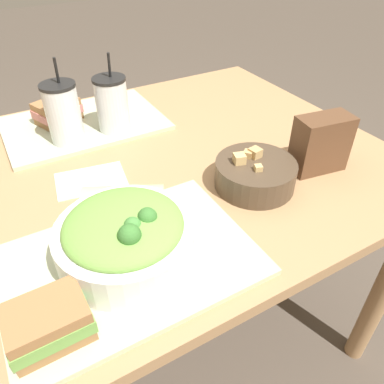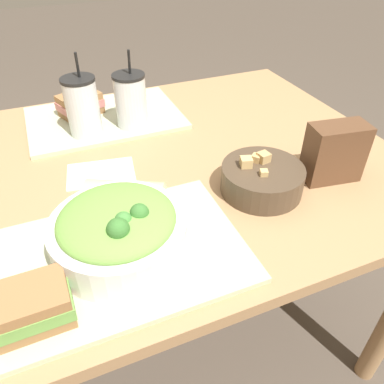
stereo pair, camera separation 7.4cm
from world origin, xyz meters
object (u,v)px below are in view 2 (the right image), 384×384
object	(u,v)px
salad_bowl	(118,230)
drink_cup_red	(131,102)
sandwich_far	(80,104)
soup_bowl	(262,178)
drink_cup_dark	(83,108)
sandwich_near	(32,306)
baguette_near	(126,197)
napkin_folded	(101,174)
chip_bag	(335,153)

from	to	relation	value
salad_bowl	drink_cup_red	world-z (taller)	drink_cup_red
sandwich_far	soup_bowl	bearing A→B (deg)	-80.35
drink_cup_dark	sandwich_near	bearing A→B (deg)	-107.51
drink_cup_red	drink_cup_dark	bearing A→B (deg)	180.00
sandwich_near	baguette_near	bearing A→B (deg)	44.01
baguette_near	drink_cup_dark	distance (m)	0.37
napkin_folded	sandwich_near	bearing A→B (deg)	-115.32
drink_cup_red	baguette_near	bearing A→B (deg)	-107.12
baguette_near	drink_cup_dark	size ratio (longest dim) A/B	0.78
drink_cup_red	chip_bag	size ratio (longest dim) A/B	1.53
baguette_near	drink_cup_dark	world-z (taller)	drink_cup_dark
salad_bowl	drink_cup_red	xyz separation A→B (m)	(0.15, 0.47, 0.02)
drink_cup_dark	chip_bag	bearing A→B (deg)	-40.16
baguette_near	drink_cup_red	world-z (taller)	drink_cup_red
drink_cup_dark	napkin_folded	bearing A→B (deg)	-91.28
sandwich_near	chip_bag	distance (m)	0.69
salad_bowl	sandwich_far	xyz separation A→B (m)	(0.03, 0.60, -0.02)
sandwich_far	chip_bag	xyz separation A→B (m)	(0.49, -0.55, 0.02)
chip_bag	sandwich_near	bearing A→B (deg)	-158.88
sandwich_near	sandwich_far	distance (m)	0.72
soup_bowl	chip_bag	size ratio (longest dim) A/B	1.32
soup_bowl	salad_bowl	bearing A→B (deg)	-168.29
soup_bowl	drink_cup_dark	xyz separation A→B (m)	(-0.32, 0.40, 0.05)
baguette_near	sandwich_far	size ratio (longest dim) A/B	1.22
baguette_near	sandwich_near	bearing A→B (deg)	162.07
baguette_near	drink_cup_red	distance (m)	0.39
baguette_near	soup_bowl	bearing A→B (deg)	-69.72
salad_bowl	baguette_near	size ratio (longest dim) A/B	1.41
soup_bowl	napkin_folded	world-z (taller)	soup_bowl
soup_bowl	drink_cup_red	distance (m)	0.45
sandwich_near	chip_bag	xyz separation A→B (m)	(0.68, 0.15, 0.02)
baguette_near	napkin_folded	size ratio (longest dim) A/B	0.99
soup_bowl	drink_cup_red	world-z (taller)	drink_cup_red
salad_bowl	baguette_near	world-z (taller)	salad_bowl
sandwich_near	sandwich_far	xyz separation A→B (m)	(0.18, 0.69, 0.00)
drink_cup_dark	chip_bag	size ratio (longest dim) A/B	1.60
sandwich_near	drink_cup_dark	xyz separation A→B (m)	(0.18, 0.57, 0.04)
salad_bowl	sandwich_near	size ratio (longest dim) A/B	2.06
baguette_near	drink_cup_red	xyz separation A→B (m)	(0.11, 0.37, 0.04)
baguette_near	drink_cup_dark	xyz separation A→B (m)	(-0.02, 0.37, 0.04)
baguette_near	sandwich_far	world-z (taller)	baguette_near
napkin_folded	drink_cup_red	bearing A→B (deg)	55.39
salad_bowl	soup_bowl	size ratio (longest dim) A/B	1.33
napkin_folded	drink_cup_dark	bearing A→B (deg)	88.72
sandwich_far	drink_cup_dark	distance (m)	0.13
sandwich_near	baguette_near	distance (m)	0.28
soup_bowl	drink_cup_dark	world-z (taller)	drink_cup_dark
sandwich_far	drink_cup_dark	world-z (taller)	drink_cup_dark
salad_bowl	drink_cup_dark	size ratio (longest dim) A/B	1.10
chip_bag	napkin_folded	world-z (taller)	chip_bag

